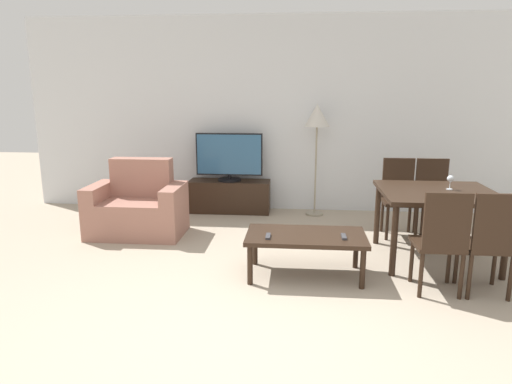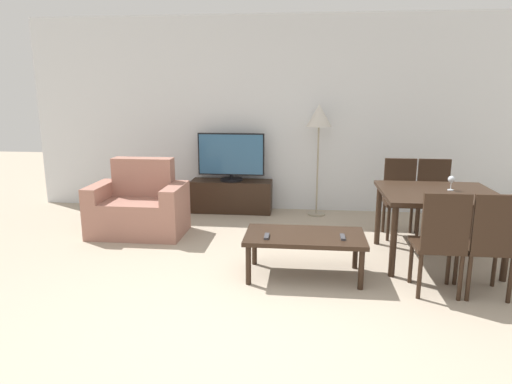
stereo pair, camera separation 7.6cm
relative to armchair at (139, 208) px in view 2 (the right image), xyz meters
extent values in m
plane|color=tan|center=(1.52, -2.25, -0.31)|extent=(18.00, 18.00, 0.00)
cube|color=silver|center=(1.52, 1.37, 1.04)|extent=(6.99, 0.06, 2.70)
cube|color=#9E6B5B|center=(0.00, -0.04, -0.10)|extent=(0.74, 0.68, 0.43)
cube|color=#9E6B5B|center=(0.00, 0.20, 0.34)|extent=(0.74, 0.20, 0.46)
cube|color=#9E6B5B|center=(-0.46, -0.04, -0.01)|extent=(0.18, 0.68, 0.61)
cube|color=#9E6B5B|center=(0.46, -0.04, -0.01)|extent=(0.18, 0.68, 0.61)
cube|color=black|center=(0.94, 1.11, -0.09)|extent=(1.13, 0.37, 0.45)
cylinder|color=black|center=(0.94, 1.11, 0.15)|extent=(0.32, 0.32, 0.03)
cylinder|color=black|center=(0.94, 1.11, 0.19)|extent=(0.04, 0.04, 0.05)
cube|color=black|center=(0.94, 1.11, 0.51)|extent=(0.93, 0.04, 0.59)
cube|color=#2D5B84|center=(0.94, 1.09, 0.51)|extent=(0.89, 0.01, 0.55)
cube|color=black|center=(1.98, -1.09, 0.07)|extent=(1.10, 0.59, 0.04)
cylinder|color=black|center=(1.49, -1.33, -0.13)|extent=(0.05, 0.05, 0.37)
cylinder|color=black|center=(2.47, -1.33, -0.13)|extent=(0.05, 0.05, 0.37)
cylinder|color=black|center=(1.49, -0.85, -0.13)|extent=(0.05, 0.05, 0.37)
cylinder|color=black|center=(2.47, -0.85, -0.13)|extent=(0.05, 0.05, 0.37)
cube|color=black|center=(3.29, -0.55, 0.39)|extent=(1.11, 1.04, 0.04)
cylinder|color=black|center=(2.79, -1.01, 0.03)|extent=(0.06, 0.06, 0.68)
cylinder|color=black|center=(3.79, -1.01, 0.03)|extent=(0.06, 0.06, 0.68)
cylinder|color=black|center=(2.79, -0.09, 0.03)|extent=(0.06, 0.06, 0.68)
cylinder|color=black|center=(3.79, -0.09, 0.03)|extent=(0.06, 0.06, 0.68)
cube|color=black|center=(3.10, -1.30, 0.10)|extent=(0.40, 0.40, 0.04)
cylinder|color=black|center=(2.93, -1.14, -0.12)|extent=(0.04, 0.04, 0.40)
cylinder|color=black|center=(3.26, -1.14, -0.12)|extent=(0.04, 0.04, 0.40)
cylinder|color=black|center=(2.93, -1.46, -0.12)|extent=(0.04, 0.04, 0.40)
cylinder|color=black|center=(3.26, -1.46, -0.12)|extent=(0.04, 0.04, 0.40)
cube|color=black|center=(3.10, -1.48, 0.36)|extent=(0.37, 0.04, 0.47)
cube|color=black|center=(3.48, 0.20, 0.10)|extent=(0.40, 0.40, 0.04)
cylinder|color=black|center=(3.32, 0.03, -0.12)|extent=(0.04, 0.04, 0.40)
cylinder|color=black|center=(3.65, 0.03, -0.12)|extent=(0.04, 0.04, 0.40)
cylinder|color=black|center=(3.32, 0.36, -0.12)|extent=(0.04, 0.04, 0.40)
cylinder|color=black|center=(3.65, 0.36, -0.12)|extent=(0.04, 0.04, 0.40)
cube|color=black|center=(3.48, 0.38, 0.36)|extent=(0.37, 0.04, 0.47)
cube|color=black|center=(3.48, -1.30, 0.10)|extent=(0.40, 0.40, 0.04)
cylinder|color=black|center=(3.32, -1.14, -0.12)|extent=(0.04, 0.04, 0.40)
cylinder|color=black|center=(3.65, -1.14, -0.12)|extent=(0.04, 0.04, 0.40)
cylinder|color=black|center=(3.32, -1.46, -0.12)|extent=(0.04, 0.04, 0.40)
cylinder|color=black|center=(3.65, -1.46, -0.12)|extent=(0.04, 0.04, 0.40)
cube|color=black|center=(3.48, -1.48, 0.36)|extent=(0.37, 0.04, 0.47)
cube|color=black|center=(3.10, 0.20, 0.10)|extent=(0.40, 0.40, 0.04)
cylinder|color=black|center=(2.93, 0.03, -0.12)|extent=(0.04, 0.04, 0.40)
cylinder|color=black|center=(3.26, 0.03, -0.12)|extent=(0.04, 0.04, 0.40)
cylinder|color=black|center=(2.93, 0.36, -0.12)|extent=(0.04, 0.04, 0.40)
cylinder|color=black|center=(3.26, 0.36, -0.12)|extent=(0.04, 0.04, 0.40)
cube|color=black|center=(3.10, 0.38, 0.36)|extent=(0.37, 0.04, 0.47)
cylinder|color=gray|center=(2.14, 1.06, -0.30)|extent=(0.24, 0.24, 0.02)
cylinder|color=gray|center=(2.14, 1.06, 0.31)|extent=(0.02, 0.02, 1.20)
cone|color=beige|center=(2.14, 1.06, 1.05)|extent=(0.34, 0.34, 0.30)
cube|color=#38383D|center=(2.32, -1.16, 0.10)|extent=(0.04, 0.15, 0.02)
cube|color=#38383D|center=(1.64, -1.21, 0.10)|extent=(0.04, 0.15, 0.02)
cylinder|color=silver|center=(3.42, -0.48, 0.41)|extent=(0.06, 0.06, 0.01)
cylinder|color=silver|center=(3.42, -0.48, 0.45)|extent=(0.01, 0.01, 0.07)
sphere|color=silver|center=(3.42, -0.48, 0.52)|extent=(0.07, 0.07, 0.07)
camera|label=1|loc=(1.89, -5.12, 1.39)|focal=32.00mm
camera|label=2|loc=(1.97, -5.11, 1.39)|focal=32.00mm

